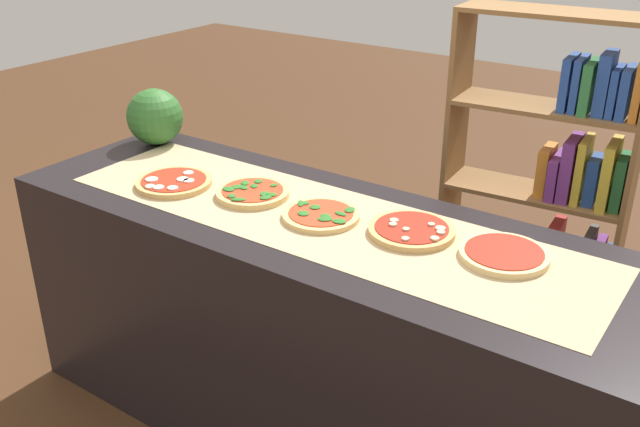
{
  "coord_description": "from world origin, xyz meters",
  "views": [
    {
      "loc": [
        1.18,
        -1.7,
        1.88
      ],
      "look_at": [
        0.0,
        0.0,
        0.9
      ],
      "focal_mm": 39.87,
      "sensor_mm": 36.0,
      "label": 1
    }
  ],
  "objects_px": {
    "pizza_spinach_1": "(253,193)",
    "bookshelf": "(559,193)",
    "watermelon": "(155,117)",
    "pizza_mozzarella_0": "(174,182)",
    "pizza_spinach_2": "(321,215)",
    "pizza_plain_4": "(504,254)",
    "pizza_mushroom_3": "(412,230)"
  },
  "relations": [
    {
      "from": "pizza_spinach_1",
      "to": "bookshelf",
      "type": "xyz_separation_m",
      "value": [
        0.78,
        0.96,
        -0.15
      ]
    },
    {
      "from": "pizza_plain_4",
      "to": "bookshelf",
      "type": "relative_size",
      "value": 0.18
    },
    {
      "from": "watermelon",
      "to": "bookshelf",
      "type": "height_order",
      "value": "bookshelf"
    },
    {
      "from": "pizza_mushroom_3",
      "to": "pizza_plain_4",
      "type": "xyz_separation_m",
      "value": [
        0.29,
        0.01,
        -0.0
      ]
    },
    {
      "from": "pizza_spinach_2",
      "to": "bookshelf",
      "type": "height_order",
      "value": "bookshelf"
    },
    {
      "from": "pizza_plain_4",
      "to": "bookshelf",
      "type": "height_order",
      "value": "bookshelf"
    },
    {
      "from": "bookshelf",
      "to": "pizza_plain_4",
      "type": "bearing_deg",
      "value": -83.32
    },
    {
      "from": "pizza_spinach_1",
      "to": "bookshelf",
      "type": "relative_size",
      "value": 0.18
    },
    {
      "from": "pizza_spinach_2",
      "to": "pizza_plain_4",
      "type": "xyz_separation_m",
      "value": [
        0.59,
        0.08,
        0.0
      ]
    },
    {
      "from": "pizza_mushroom_3",
      "to": "pizza_plain_4",
      "type": "distance_m",
      "value": 0.29
    },
    {
      "from": "pizza_mozzarella_0",
      "to": "watermelon",
      "type": "bearing_deg",
      "value": 143.42
    },
    {
      "from": "pizza_spinach_2",
      "to": "watermelon",
      "type": "height_order",
      "value": "watermelon"
    },
    {
      "from": "pizza_mushroom_3",
      "to": "bookshelf",
      "type": "bearing_deg",
      "value": 78.15
    },
    {
      "from": "pizza_mozzarella_0",
      "to": "pizza_spinach_1",
      "type": "relative_size",
      "value": 1.07
    },
    {
      "from": "pizza_spinach_1",
      "to": "bookshelf",
      "type": "bearing_deg",
      "value": 51.01
    },
    {
      "from": "pizza_mozzarella_0",
      "to": "pizza_spinach_2",
      "type": "height_order",
      "value": "pizza_mozzarella_0"
    },
    {
      "from": "pizza_spinach_2",
      "to": "pizza_plain_4",
      "type": "bearing_deg",
      "value": 7.92
    },
    {
      "from": "pizza_mozzarella_0",
      "to": "bookshelf",
      "type": "bearing_deg",
      "value": 44.35
    },
    {
      "from": "pizza_mozzarella_0",
      "to": "bookshelf",
      "type": "xyz_separation_m",
      "value": [
        1.07,
        1.05,
        -0.15
      ]
    },
    {
      "from": "pizza_mozzarella_0",
      "to": "pizza_spinach_2",
      "type": "distance_m",
      "value": 0.59
    },
    {
      "from": "bookshelf",
      "to": "pizza_mushroom_3",
      "type": "bearing_deg",
      "value": -101.85
    },
    {
      "from": "pizza_spinach_1",
      "to": "pizza_spinach_2",
      "type": "xyz_separation_m",
      "value": [
        0.3,
        -0.01,
        -0.0
      ]
    },
    {
      "from": "pizza_spinach_2",
      "to": "pizza_mozzarella_0",
      "type": "bearing_deg",
      "value": -172.51
    },
    {
      "from": "bookshelf",
      "to": "watermelon",
      "type": "bearing_deg",
      "value": -152.34
    },
    {
      "from": "pizza_spinach_1",
      "to": "watermelon",
      "type": "relative_size",
      "value": 1.1
    },
    {
      "from": "pizza_plain_4",
      "to": "watermelon",
      "type": "height_order",
      "value": "watermelon"
    },
    {
      "from": "pizza_mushroom_3",
      "to": "bookshelf",
      "type": "height_order",
      "value": "bookshelf"
    },
    {
      "from": "pizza_mushroom_3",
      "to": "bookshelf",
      "type": "xyz_separation_m",
      "value": [
        0.19,
        0.9,
        -0.15
      ]
    },
    {
      "from": "pizza_spinach_1",
      "to": "pizza_mozzarella_0",
      "type": "bearing_deg",
      "value": -163.62
    },
    {
      "from": "pizza_mozzarella_0",
      "to": "pizza_plain_4",
      "type": "bearing_deg",
      "value": 7.71
    },
    {
      "from": "pizza_spinach_2",
      "to": "watermelon",
      "type": "distance_m",
      "value": 1.0
    },
    {
      "from": "pizza_mushroom_3",
      "to": "watermelon",
      "type": "relative_size",
      "value": 1.17
    }
  ]
}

